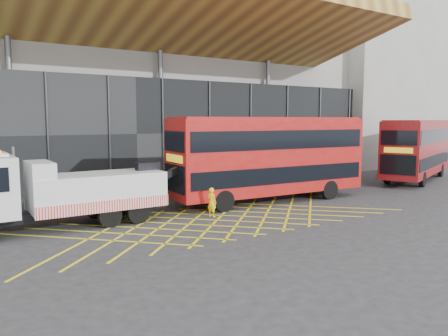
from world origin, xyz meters
TOP-DOWN VIEW (x-y plane):
  - ground_plane at (0.00, 0.00)m, footprint 120.00×120.00m
  - road_markings at (1.60, 0.00)m, footprint 19.96×7.16m
  - construction_building at (1.92, 18.40)m, footprint 55.00×23.97m
  - east_building at (32.00, 16.00)m, footprint 15.00×12.00m
  - recovery_truck at (-5.35, 2.57)m, footprint 10.80×2.59m
  - bus_towed at (7.05, 2.59)m, footprint 12.79×3.68m
  - bus_second at (23.43, 3.40)m, footprint 12.39×7.02m
  - worker at (1.81, 0.83)m, footprint 0.52×0.64m

SIDE VIEW (x-z plane):
  - ground_plane at x=0.00m, z-range 0.00..0.00m
  - road_markings at x=1.60m, z-range 0.00..0.01m
  - worker at x=1.81m, z-range 0.00..1.52m
  - recovery_truck at x=-5.35m, z-range -0.14..3.63m
  - bus_second at x=23.43m, z-range 0.28..5.25m
  - bus_towed at x=7.05m, z-range 0.28..5.43m
  - construction_building at x=1.92m, z-range -0.02..17.98m
  - east_building at x=32.00m, z-range 0.00..20.00m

